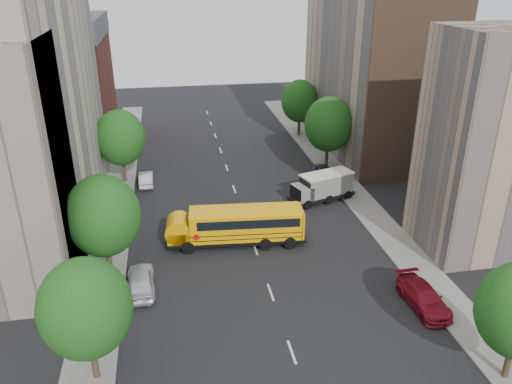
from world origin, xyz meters
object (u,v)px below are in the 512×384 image
object	(u,v)px
street_tree_1	(103,216)
parked_car_1	(146,179)
street_tree_0	(85,309)
parked_car_4	(325,175)
safari_truck	(322,187)
street_tree_4	(329,124)
street_tree_5	(300,101)
parked_car_3	(424,297)
parked_car_0	(141,280)
street_tree_2	(120,138)
school_bus	(235,224)

from	to	relation	value
street_tree_1	parked_car_1	world-z (taller)	street_tree_1
street_tree_0	parked_car_4	distance (m)	31.95
street_tree_1	safari_truck	world-z (taller)	street_tree_1
safari_truck	street_tree_0	bearing A→B (deg)	-150.75
street_tree_1	street_tree_4	distance (m)	28.43
street_tree_5	parked_car_3	xyz separation A→B (m)	(-1.40, -37.32, -3.98)
parked_car_0	parked_car_1	size ratio (longest dim) A/B	1.17
street_tree_2	street_tree_5	size ratio (longest dim) A/B	1.03
street_tree_0	street_tree_4	bearing A→B (deg)	51.84
parked_car_4	street_tree_4	bearing A→B (deg)	73.27
safari_truck	parked_car_3	distance (m)	17.25
school_bus	safari_truck	world-z (taller)	school_bus
parked_car_4	school_bus	bearing A→B (deg)	-132.01
street_tree_1	street_tree_2	bearing A→B (deg)	90.00
parked_car_1	street_tree_0	bearing A→B (deg)	84.30
street_tree_1	street_tree_5	xyz separation A→B (m)	(22.00, 30.00, -0.25)
street_tree_1	safari_truck	distance (m)	21.64
school_bus	parked_car_0	xyz separation A→B (m)	(-7.38, -5.24, -0.95)
school_bus	safari_truck	size ratio (longest dim) A/B	1.67
parked_car_3	street_tree_5	bearing A→B (deg)	85.00
safari_truck	parked_car_0	xyz separation A→B (m)	(-16.76, -11.93, -0.65)
parked_car_1	street_tree_4	bearing A→B (deg)	-177.58
school_bus	safari_truck	distance (m)	11.53
safari_truck	parked_car_4	size ratio (longest dim) A/B	1.43
street_tree_4	parked_car_0	bearing A→B (deg)	-134.56
street_tree_2	parked_car_0	bearing A→B (deg)	-83.76
safari_truck	parked_car_0	size ratio (longest dim) A/B	1.45
parked_car_0	street_tree_5	bearing A→B (deg)	-123.64
school_bus	parked_car_0	world-z (taller)	school_bus
street_tree_0	parked_car_3	distance (m)	21.14
street_tree_4	street_tree_5	xyz separation A→B (m)	(-0.00, 12.00, -0.37)
street_tree_5	safari_truck	world-z (taller)	street_tree_5
street_tree_0	street_tree_5	xyz separation A→B (m)	(22.00, 40.00, 0.06)
street_tree_0	safari_truck	bearing A→B (deg)	46.29
street_tree_0	parked_car_0	size ratio (longest dim) A/B	1.60
parked_car_3	street_tree_0	bearing A→B (deg)	-175.44
street_tree_4	street_tree_5	distance (m)	12.01
safari_truck	street_tree_2	bearing A→B (deg)	139.65
street_tree_2	parked_car_1	bearing A→B (deg)	-28.34
street_tree_0	parked_car_3	world-z (taller)	street_tree_0
street_tree_5	parked_car_4	xyz separation A→B (m)	(-1.40, -15.88, -3.90)
street_tree_1	parked_car_0	world-z (taller)	street_tree_1
parked_car_0	parked_car_1	xyz separation A→B (m)	(0.00, 18.92, -0.14)
school_bus	parked_car_3	bearing A→B (deg)	-38.56
safari_truck	parked_car_4	xyz separation A→B (m)	(1.64, 4.29, -0.64)
street_tree_0	street_tree_5	world-z (taller)	street_tree_5
parked_car_3	safari_truck	bearing A→B (deg)	92.62
street_tree_2	parked_car_1	size ratio (longest dim) A/B	1.94
street_tree_4	school_bus	xyz separation A→B (m)	(-12.42, -14.87, -3.33)
street_tree_0	parked_car_0	world-z (taller)	street_tree_0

